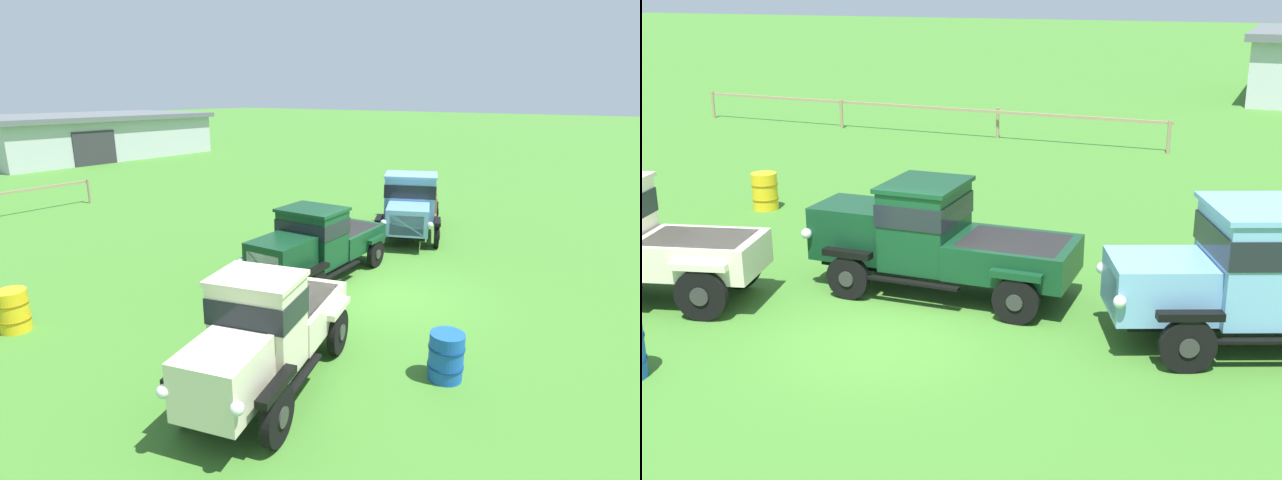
# 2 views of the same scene
# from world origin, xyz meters

# --- Properties ---
(ground_plane) EXTENTS (240.00, 240.00, 0.00)m
(ground_plane) POSITION_xyz_m (0.00, 0.00, 0.00)
(ground_plane) COLOR #3D7528
(paddock_fence) EXTENTS (19.39, 0.55, 1.14)m
(paddock_fence) POSITION_xyz_m (-7.85, 16.96, 0.88)
(paddock_fence) COLOR #997F60
(paddock_fence) RESTS_ON ground
(vintage_truck_second_in_line) EXTENTS (5.05, 2.15, 2.07)m
(vintage_truck_second_in_line) POSITION_xyz_m (-0.09, 2.15, 1.07)
(vintage_truck_second_in_line) COLOR black
(vintage_truck_second_in_line) RESTS_ON ground
(vintage_truck_midrow_center) EXTENTS (5.67, 3.83, 2.28)m
(vintage_truck_midrow_center) POSITION_xyz_m (5.27, 1.97, 1.20)
(vintage_truck_midrow_center) COLOR black
(vintage_truck_midrow_center) RESTS_ON ground
(oil_drum_near_fence) EXTENTS (0.66, 0.66, 0.94)m
(oil_drum_near_fence) POSITION_xyz_m (-6.49, 5.66, 0.47)
(oil_drum_near_fence) COLOR gold
(oil_drum_near_fence) RESTS_ON ground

